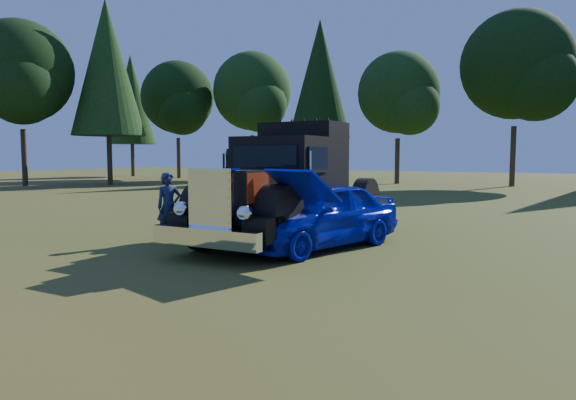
# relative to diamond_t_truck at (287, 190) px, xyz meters

# --- Properties ---
(ground) EXTENTS (120.00, 120.00, 0.00)m
(ground) POSITION_rel_diamond_t_truck_xyz_m (-1.37, -2.64, -1.28)
(ground) COLOR #2D5118
(ground) RESTS_ON ground
(treeline) EXTENTS (72.10, 24.04, 13.84)m
(treeline) POSITION_rel_diamond_t_truck_xyz_m (-3.93, 24.77, 6.42)
(treeline) COLOR #2D2116
(treeline) RESTS_ON ground
(diamond_t_truck) EXTENTS (3.38, 7.16, 3.00)m
(diamond_t_truck) POSITION_rel_diamond_t_truck_xyz_m (0.00, 0.00, 0.00)
(diamond_t_truck) COLOR black
(diamond_t_truck) RESTS_ON ground
(hotrod_coupe) EXTENTS (3.00, 4.86, 1.89)m
(hotrod_coupe) POSITION_rel_diamond_t_truck_xyz_m (1.08, -0.52, -0.50)
(hotrod_coupe) COLOR #19079A
(hotrod_coupe) RESTS_ON ground
(spectator_near) EXTENTS (0.65, 0.75, 1.73)m
(spectator_near) POSITION_rel_diamond_t_truck_xyz_m (-2.59, -1.46, -0.42)
(spectator_near) COLOR #1F2249
(spectator_near) RESTS_ON ground
(spectator_far) EXTENTS (0.84, 0.98, 1.74)m
(spectator_far) POSITION_rel_diamond_t_truck_xyz_m (-1.98, -0.83, -0.41)
(spectator_far) COLOR #1B1D40
(spectator_far) RESTS_ON ground
(distant_teal_car) EXTENTS (3.85, 4.20, 1.40)m
(distant_teal_car) POSITION_rel_diamond_t_truck_xyz_m (-14.78, 19.81, -0.58)
(distant_teal_car) COLOR #092736
(distant_teal_car) RESTS_ON ground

